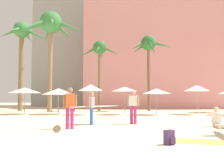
{
  "coord_description": "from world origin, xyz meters",
  "views": [
    {
      "loc": [
        -0.04,
        -5.74,
        1.33
      ],
      "look_at": [
        -0.77,
        4.54,
        1.94
      ],
      "focal_mm": 38.44,
      "sensor_mm": 36.0,
      "label": 1
    }
  ],
  "objects_px": {
    "person_far_left": "(92,107)",
    "person_far_right": "(71,107)",
    "cafe_umbrella_0": "(156,91)",
    "beach_towel": "(203,142)",
    "palm_tree_far_right": "(22,40)",
    "cafe_umbrella_5": "(197,88)",
    "person_mid_center": "(217,120)",
    "cafe_umbrella_6": "(124,89)",
    "palm_tree_center": "(100,54)",
    "cafe_umbrella_4": "(91,88)",
    "person_mid_left": "(133,106)",
    "cafe_umbrella_2": "(25,90)",
    "cafe_umbrella_3": "(59,91)",
    "palm_tree_left": "(148,47)",
    "palm_tree_right": "(51,28)",
    "backpack": "(169,138)"
  },
  "relations": [
    {
      "from": "cafe_umbrella_2",
      "to": "beach_towel",
      "type": "relative_size",
      "value": 1.43
    },
    {
      "from": "palm_tree_left",
      "to": "person_far_left",
      "type": "xyz_separation_m",
      "value": [
        -3.95,
        -12.92,
        -5.77
      ]
    },
    {
      "from": "cafe_umbrella_4",
      "to": "beach_towel",
      "type": "height_order",
      "value": "cafe_umbrella_4"
    },
    {
      "from": "person_mid_center",
      "to": "person_far_right",
      "type": "xyz_separation_m",
      "value": [
        -6.62,
        -1.04,
        0.64
      ]
    },
    {
      "from": "cafe_umbrella_4",
      "to": "backpack",
      "type": "relative_size",
      "value": 5.82
    },
    {
      "from": "palm_tree_center",
      "to": "beach_towel",
      "type": "height_order",
      "value": "palm_tree_center"
    },
    {
      "from": "cafe_umbrella_2",
      "to": "palm_tree_left",
      "type": "bearing_deg",
      "value": 28.22
    },
    {
      "from": "cafe_umbrella_0",
      "to": "person_mid_left",
      "type": "relative_size",
      "value": 1.33
    },
    {
      "from": "palm_tree_right",
      "to": "cafe_umbrella_3",
      "type": "distance_m",
      "value": 7.55
    },
    {
      "from": "cafe_umbrella_2",
      "to": "cafe_umbrella_4",
      "type": "bearing_deg",
      "value": -2.43
    },
    {
      "from": "beach_towel",
      "to": "cafe_umbrella_5",
      "type": "bearing_deg",
      "value": 75.28
    },
    {
      "from": "palm_tree_right",
      "to": "cafe_umbrella_0",
      "type": "bearing_deg",
      "value": -19.88
    },
    {
      "from": "palm_tree_left",
      "to": "palm_tree_far_right",
      "type": "distance_m",
      "value": 13.63
    },
    {
      "from": "cafe_umbrella_0",
      "to": "beach_towel",
      "type": "bearing_deg",
      "value": -89.71
    },
    {
      "from": "cafe_umbrella_0",
      "to": "cafe_umbrella_6",
      "type": "height_order",
      "value": "cafe_umbrella_6"
    },
    {
      "from": "backpack",
      "to": "cafe_umbrella_3",
      "type": "bearing_deg",
      "value": 166.65
    },
    {
      "from": "cafe_umbrella_5",
      "to": "cafe_umbrella_2",
      "type": "bearing_deg",
      "value": -177.05
    },
    {
      "from": "cafe_umbrella_2",
      "to": "cafe_umbrella_5",
      "type": "height_order",
      "value": "cafe_umbrella_5"
    },
    {
      "from": "cafe_umbrella_6",
      "to": "person_far_right",
      "type": "bearing_deg",
      "value": -103.46
    },
    {
      "from": "person_far_left",
      "to": "person_far_right",
      "type": "height_order",
      "value": "person_far_right"
    },
    {
      "from": "palm_tree_right",
      "to": "person_mid_center",
      "type": "xyz_separation_m",
      "value": [
        11.86,
        -11.64,
        -8.0
      ]
    },
    {
      "from": "cafe_umbrella_2",
      "to": "cafe_umbrella_3",
      "type": "relative_size",
      "value": 0.97
    },
    {
      "from": "palm_tree_center",
      "to": "cafe_umbrella_3",
      "type": "xyz_separation_m",
      "value": [
        -2.74,
        -5.62,
        -4.2
      ]
    },
    {
      "from": "cafe_umbrella_0",
      "to": "cafe_umbrella_6",
      "type": "xyz_separation_m",
      "value": [
        -2.57,
        0.09,
        0.18
      ]
    },
    {
      "from": "cafe_umbrella_3",
      "to": "person_far_right",
      "type": "height_order",
      "value": "cafe_umbrella_3"
    },
    {
      "from": "palm_tree_left",
      "to": "cafe_umbrella_0",
      "type": "height_order",
      "value": "palm_tree_left"
    },
    {
      "from": "palm_tree_far_right",
      "to": "cafe_umbrella_5",
      "type": "xyz_separation_m",
      "value": [
        17.08,
        -4.67,
        -5.45
      ]
    },
    {
      "from": "palm_tree_right",
      "to": "cafe_umbrella_6",
      "type": "height_order",
      "value": "palm_tree_right"
    },
    {
      "from": "palm_tree_far_right",
      "to": "cafe_umbrella_4",
      "type": "distance_m",
      "value": 11.51
    },
    {
      "from": "palm_tree_far_right",
      "to": "person_mid_center",
      "type": "height_order",
      "value": "palm_tree_far_right"
    },
    {
      "from": "cafe_umbrella_6",
      "to": "person_mid_center",
      "type": "relative_size",
      "value": 2.34
    },
    {
      "from": "person_far_left",
      "to": "person_mid_left",
      "type": "height_order",
      "value": "person_mid_left"
    },
    {
      "from": "beach_towel",
      "to": "person_mid_center",
      "type": "height_order",
      "value": "person_mid_center"
    },
    {
      "from": "cafe_umbrella_2",
      "to": "cafe_umbrella_5",
      "type": "distance_m",
      "value": 14.22
    },
    {
      "from": "cafe_umbrella_0",
      "to": "cafe_umbrella_2",
      "type": "bearing_deg",
      "value": -179.46
    },
    {
      "from": "palm_tree_far_right",
      "to": "cafe_umbrella_3",
      "type": "bearing_deg",
      "value": -42.15
    },
    {
      "from": "cafe_umbrella_6",
      "to": "backpack",
      "type": "distance_m",
      "value": 12.73
    },
    {
      "from": "person_far_right",
      "to": "palm_tree_left",
      "type": "bearing_deg",
      "value": -36.16
    },
    {
      "from": "palm_tree_center",
      "to": "beach_towel",
      "type": "relative_size",
      "value": 4.0
    },
    {
      "from": "cafe_umbrella_2",
      "to": "person_mid_left",
      "type": "relative_size",
      "value": 1.54
    },
    {
      "from": "person_mid_center",
      "to": "cafe_umbrella_2",
      "type": "bearing_deg",
      "value": -119.82
    },
    {
      "from": "person_mid_center",
      "to": "person_far_right",
      "type": "distance_m",
      "value": 6.74
    },
    {
      "from": "cafe_umbrella_5",
      "to": "person_mid_left",
      "type": "xyz_separation_m",
      "value": [
        -5.32,
        -7.58,
        -1.21
      ]
    },
    {
      "from": "backpack",
      "to": "person_far_left",
      "type": "bearing_deg",
      "value": 168.16
    },
    {
      "from": "cafe_umbrella_3",
      "to": "cafe_umbrella_4",
      "type": "height_order",
      "value": "cafe_umbrella_4"
    },
    {
      "from": "palm_tree_left",
      "to": "cafe_umbrella_2",
      "type": "height_order",
      "value": "palm_tree_left"
    },
    {
      "from": "palm_tree_right",
      "to": "cafe_umbrella_5",
      "type": "height_order",
      "value": "palm_tree_right"
    },
    {
      "from": "cafe_umbrella_5",
      "to": "person_far_left",
      "type": "distance_m",
      "value": 10.92
    },
    {
      "from": "palm_tree_left",
      "to": "cafe_umbrella_0",
      "type": "bearing_deg",
      "value": -88.55
    },
    {
      "from": "beach_towel",
      "to": "person_far_right",
      "type": "distance_m",
      "value": 5.66
    }
  ]
}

